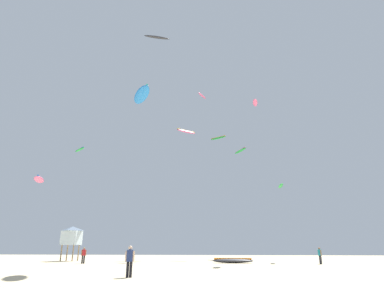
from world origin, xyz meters
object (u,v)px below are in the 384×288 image
at_px(kite_grounded_near, 233,261).
at_px(kite_aloft_3, 80,150).
at_px(kite_aloft_6, 186,131).
at_px(person_right, 84,254).
at_px(kite_aloft_5, 202,96).
at_px(kite_aloft_0, 281,186).
at_px(kite_aloft_4, 218,138).
at_px(kite_aloft_2, 39,180).
at_px(kite_aloft_1, 240,151).
at_px(kite_aloft_9, 157,37).
at_px(lifeguard_tower, 72,235).
at_px(kite_aloft_8, 255,103).
at_px(kite_aloft_7, 142,95).
at_px(person_foreground, 130,259).
at_px(person_left, 320,254).

distance_m(kite_grounded_near, kite_aloft_3, 22.45).
bearing_deg(kite_grounded_near, kite_aloft_6, 116.14).
bearing_deg(person_right, kite_aloft_5, -68.42).
distance_m(kite_aloft_3, kite_aloft_6, 20.08).
bearing_deg(kite_aloft_0, kite_aloft_4, 126.50).
bearing_deg(kite_aloft_2, kite_aloft_1, 33.14).
bearing_deg(kite_aloft_9, kite_aloft_4, 68.75).
xyz_separation_m(lifeguard_tower, kite_aloft_8, (23.96, 0.05, 17.36)).
xyz_separation_m(kite_aloft_4, kite_aloft_6, (-5.48, -1.00, 1.04)).
bearing_deg(kite_aloft_7, lifeguard_tower, 131.77).
height_order(person_right, kite_aloft_1, kite_aloft_1).
height_order(person_foreground, kite_aloft_0, kite_aloft_0).
xyz_separation_m(kite_aloft_8, kite_aloft_9, (-12.44, -6.76, 6.48)).
xyz_separation_m(person_foreground, person_right, (-9.40, 14.99, -0.05)).
relative_size(person_left, kite_aloft_9, 0.48).
relative_size(lifeguard_tower, kite_aloft_9, 1.24).
distance_m(person_left, kite_aloft_3, 29.87).
bearing_deg(kite_aloft_8, kite_aloft_9, -151.50).
xyz_separation_m(kite_grounded_near, kite_aloft_1, (2.41, 17.09, 17.51)).
xyz_separation_m(lifeguard_tower, kite_aloft_7, (11.76, -13.16, 12.43)).
bearing_deg(kite_aloft_0, person_foreground, -120.20).
bearing_deg(kite_aloft_6, kite_aloft_4, 10.39).
relative_size(person_left, kite_aloft_4, 0.53).
distance_m(kite_aloft_3, kite_aloft_9, 17.13).
height_order(person_right, kite_aloft_5, kite_aloft_5).
bearing_deg(person_foreground, kite_aloft_0, 157.40).
xyz_separation_m(kite_aloft_0, kite_aloft_8, (-2.61, -0.96, 11.35)).
height_order(kite_aloft_6, kite_aloft_7, kite_aloft_6).
bearing_deg(kite_aloft_7, person_left, 27.32).
bearing_deg(kite_grounded_near, kite_aloft_4, 95.23).
bearing_deg(kite_aloft_0, kite_aloft_1, 107.83).
bearing_deg(lifeguard_tower, kite_aloft_7, -48.23).
bearing_deg(kite_aloft_8, kite_aloft_4, 114.47).
height_order(kite_aloft_5, kite_aloft_7, kite_aloft_5).
bearing_deg(person_left, lifeguard_tower, 152.96).
height_order(person_foreground, kite_aloft_8, kite_aloft_8).
bearing_deg(kite_grounded_near, kite_aloft_9, -158.05).
height_order(person_foreground, kite_grounded_near, person_foreground).
distance_m(kite_aloft_5, kite_aloft_8, 14.94).
relative_size(person_left, kite_aloft_5, 0.58).
bearing_deg(kite_aloft_4, person_left, -57.27).
xyz_separation_m(kite_aloft_0, kite_aloft_4, (-7.90, 10.68, 10.49)).
relative_size(lifeguard_tower, kite_aloft_7, 1.04).
relative_size(kite_aloft_7, kite_aloft_9, 1.20).
relative_size(kite_aloft_3, kite_aloft_6, 0.60).
height_order(kite_aloft_4, kite_aloft_9, kite_aloft_9).
xyz_separation_m(kite_grounded_near, kite_aloft_0, (6.53, 4.28, 8.81)).
xyz_separation_m(kite_aloft_1, kite_aloft_3, (-20.78, -17.80, -4.62)).
xyz_separation_m(person_right, kite_aloft_9, (7.10, -0.79, 25.95)).
height_order(kite_aloft_1, kite_aloft_8, kite_aloft_8).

